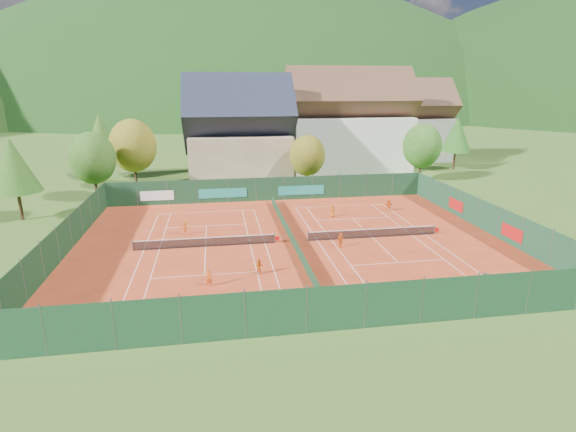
% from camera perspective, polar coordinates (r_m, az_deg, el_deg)
% --- Properties ---
extents(ground, '(600.00, 600.00, 0.00)m').
position_cam_1_polar(ground, '(42.47, 0.44, -3.37)').
color(ground, '#34571B').
rests_on(ground, ground).
extents(clay_pad, '(40.00, 32.00, 0.01)m').
position_cam_1_polar(clay_pad, '(42.46, 0.44, -3.34)').
color(clay_pad, '#B3371A').
rests_on(clay_pad, ground).
extents(court_markings_left, '(11.03, 23.83, 0.00)m').
position_cam_1_polar(court_markings_left, '(41.94, -10.43, -3.87)').
color(court_markings_left, white).
rests_on(court_markings_left, ground).
extents(court_markings_right, '(11.03, 23.83, 0.00)m').
position_cam_1_polar(court_markings_right, '(44.44, 10.67, -2.71)').
color(court_markings_right, white).
rests_on(court_markings_right, ground).
extents(tennis_net_left, '(13.30, 0.10, 1.02)m').
position_cam_1_polar(tennis_net_left, '(41.77, -10.25, -3.23)').
color(tennis_net_left, '#59595B').
rests_on(tennis_net_left, ground).
extents(tennis_net_right, '(13.30, 0.10, 1.02)m').
position_cam_1_polar(tennis_net_right, '(44.34, 10.89, -2.09)').
color(tennis_net_right, '#59595B').
rests_on(tennis_net_right, ground).
extents(court_divider, '(0.03, 28.80, 1.00)m').
position_cam_1_polar(court_divider, '(42.30, 0.44, -2.71)').
color(court_divider, '#12341E').
rests_on(court_divider, ground).
extents(fence_north, '(40.00, 0.10, 3.00)m').
position_cam_1_polar(fence_north, '(57.20, -2.72, 3.40)').
color(fence_north, '#13351E').
rests_on(fence_north, ground).
extents(fence_south, '(40.00, 0.04, 3.00)m').
position_cam_1_polar(fence_south, '(27.54, 6.18, -11.57)').
color(fence_south, '#14371E').
rests_on(fence_south, ground).
extents(fence_west, '(0.04, 32.00, 3.00)m').
position_cam_1_polar(fence_west, '(43.50, -26.54, -2.58)').
color(fence_west, '#12331A').
rests_on(fence_west, ground).
extents(fence_east, '(0.09, 32.00, 3.00)m').
position_cam_1_polar(fence_east, '(49.37, 23.96, -0.14)').
color(fence_east, '#163C25').
rests_on(fence_east, ground).
extents(chalet, '(16.20, 12.00, 16.00)m').
position_cam_1_polar(chalet, '(69.91, -6.24, 10.01)').
color(chalet, tan).
rests_on(chalet, ground).
extents(hotel_block_a, '(21.60, 11.00, 17.25)m').
position_cam_1_polar(hotel_block_a, '(79.04, 7.64, 11.25)').
color(hotel_block_a, silver).
rests_on(hotel_block_a, ground).
extents(hotel_block_b, '(17.28, 10.00, 15.50)m').
position_cam_1_polar(hotel_block_b, '(91.45, 14.74, 11.08)').
color(hotel_block_b, silver).
rests_on(hotel_block_b, ground).
extents(tree_west_front, '(5.72, 5.72, 8.69)m').
position_cam_1_polar(tree_west_front, '(61.95, -23.59, 6.76)').
color(tree_west_front, '#4E2E1B').
rests_on(tree_west_front, ground).
extents(tree_west_mid, '(6.44, 6.44, 9.78)m').
position_cam_1_polar(tree_west_mid, '(66.85, -19.10, 8.43)').
color(tree_west_mid, '#412A17').
rests_on(tree_west_mid, ground).
extents(tree_west_back, '(5.60, 5.60, 10.00)m').
position_cam_1_polar(tree_west_back, '(75.76, -22.71, 9.43)').
color(tree_west_back, '#4B2B1A').
rests_on(tree_west_back, ground).
extents(tree_center, '(5.01, 5.01, 7.60)m').
position_cam_1_polar(tree_center, '(63.43, 2.46, 7.69)').
color(tree_center, '#463019').
rests_on(tree_center, ground).
extents(tree_east_front, '(5.72, 5.72, 8.69)m').
position_cam_1_polar(tree_east_front, '(71.02, 16.66, 8.52)').
color(tree_east_front, '#4E2F1B').
rests_on(tree_east_front, ground).
extents(tree_east_mid, '(5.04, 5.04, 9.00)m').
position_cam_1_polar(tree_east_mid, '(82.61, 20.65, 9.66)').
color(tree_east_mid, '#442618').
rests_on(tree_east_mid, ground).
extents(tree_west_side, '(5.04, 5.04, 9.00)m').
position_cam_1_polar(tree_west_side, '(56.21, -31.52, 5.53)').
color(tree_west_side, '#492D1A').
rests_on(tree_west_side, ground).
extents(tree_east_back, '(7.15, 7.15, 10.86)m').
position_cam_1_polar(tree_east_back, '(86.21, 13.34, 10.96)').
color(tree_east_back, '#432C17').
rests_on(tree_east_back, ground).
extents(mountain_backdrop, '(820.00, 530.00, 242.00)m').
position_cam_1_polar(mountain_backdrop, '(280.38, -1.88, 5.38)').
color(mountain_backdrop, black).
rests_on(mountain_backdrop, ground).
extents(ball_hopper, '(0.34, 0.34, 0.80)m').
position_cam_1_polar(ball_hopper, '(37.08, 23.83, -6.95)').
color(ball_hopper, slate).
rests_on(ball_hopper, ground).
extents(loose_ball_0, '(0.07, 0.07, 0.07)m').
position_cam_1_polar(loose_ball_0, '(37.83, -12.01, -6.23)').
color(loose_ball_0, '#CCD833').
rests_on(loose_ball_0, ground).
extents(loose_ball_1, '(0.07, 0.07, 0.07)m').
position_cam_1_polar(loose_ball_1, '(32.45, 11.89, -10.20)').
color(loose_ball_1, '#CCD833').
rests_on(loose_ball_1, ground).
extents(loose_ball_2, '(0.07, 0.07, 0.07)m').
position_cam_1_polar(loose_ball_2, '(45.39, -0.84, -1.98)').
color(loose_ball_2, '#CCD833').
rests_on(loose_ball_2, ground).
extents(player_left_near, '(0.49, 0.33, 1.34)m').
position_cam_1_polar(player_left_near, '(33.82, -10.00, -7.76)').
color(player_left_near, '#D94F13').
rests_on(player_left_near, ground).
extents(player_left_mid, '(0.68, 0.55, 1.33)m').
position_cam_1_polar(player_left_mid, '(35.33, -3.63, -6.45)').
color(player_left_mid, '#D05812').
rests_on(player_left_mid, ground).
extents(player_left_far, '(1.04, 0.80, 1.42)m').
position_cam_1_polar(player_left_far, '(45.40, -12.96, -1.51)').
color(player_left_far, '#D14912').
rests_on(player_left_far, ground).
extents(player_right_near, '(0.88, 0.67, 1.39)m').
position_cam_1_polar(player_right_near, '(41.18, 6.68, -3.08)').
color(player_right_near, orange).
rests_on(player_right_near, ground).
extents(player_right_far_a, '(0.78, 0.67, 1.34)m').
position_cam_1_polar(player_right_far_a, '(50.46, 5.66, 0.61)').
color(player_right_far_a, '#CF5E12').
rests_on(player_right_far_a, ground).
extents(player_right_far_b, '(1.31, 0.64, 1.36)m').
position_cam_1_polar(player_right_far_b, '(54.02, 12.65, 1.36)').
color(player_right_far_b, orange).
rests_on(player_right_far_b, ground).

